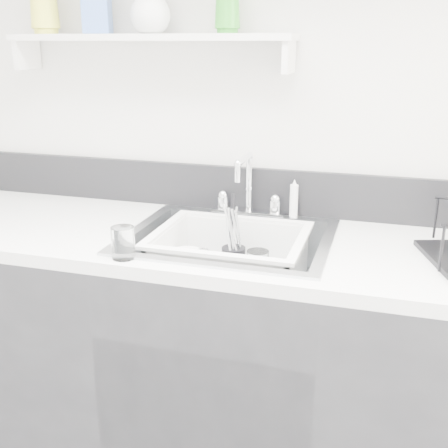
% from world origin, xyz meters
% --- Properties ---
extents(counter_run, '(3.20, 0.62, 0.92)m').
position_xyz_m(counter_run, '(0.00, 1.19, 0.46)').
color(counter_run, '#242428').
rests_on(counter_run, ground).
extents(backsplash, '(3.20, 0.02, 0.16)m').
position_xyz_m(backsplash, '(0.00, 1.49, 1.00)').
color(backsplash, black).
rests_on(backsplash, counter_run).
extents(sink, '(0.64, 0.52, 0.20)m').
position_xyz_m(sink, '(0.00, 1.19, 0.83)').
color(sink, silver).
rests_on(sink, counter_run).
extents(faucet, '(0.26, 0.18, 0.23)m').
position_xyz_m(faucet, '(0.00, 1.44, 0.98)').
color(faucet, silver).
rests_on(faucet, counter_run).
extents(side_sprayer, '(0.03, 0.03, 0.14)m').
position_xyz_m(side_sprayer, '(0.16, 1.44, 0.99)').
color(side_sprayer, white).
rests_on(side_sprayer, counter_run).
extents(wall_shelf, '(1.00, 0.16, 0.12)m').
position_xyz_m(wall_shelf, '(-0.35, 1.42, 1.51)').
color(wall_shelf, silver).
rests_on(wall_shelf, room_shell).
extents(wash_tub, '(0.59, 0.55, 0.19)m').
position_xyz_m(wash_tub, '(0.00, 1.19, 0.85)').
color(wash_tub, white).
rests_on(wash_tub, sink).
extents(plate_stack, '(0.23, 0.22, 0.09)m').
position_xyz_m(plate_stack, '(-0.14, 1.16, 0.79)').
color(plate_stack, white).
rests_on(plate_stack, wash_tub).
extents(utensil_cup, '(0.08, 0.08, 0.26)m').
position_xyz_m(utensil_cup, '(0.00, 1.25, 0.82)').
color(utensil_cup, black).
rests_on(utensil_cup, wash_tub).
extents(ladle, '(0.25, 0.29, 0.08)m').
position_xyz_m(ladle, '(-0.05, 1.16, 0.81)').
color(ladle, silver).
rests_on(ladle, wash_tub).
extents(tumbler_in_tub, '(0.08, 0.08, 0.10)m').
position_xyz_m(tumbler_in_tub, '(0.09, 1.23, 0.82)').
color(tumbler_in_tub, white).
rests_on(tumbler_in_tub, wash_tub).
extents(tumbler_counter, '(0.07, 0.07, 0.09)m').
position_xyz_m(tumbler_counter, '(-0.24, 0.94, 0.97)').
color(tumbler_counter, white).
rests_on(tumbler_counter, counter_run).
extents(bowl_small, '(0.15, 0.15, 0.04)m').
position_xyz_m(bowl_small, '(0.10, 1.13, 0.78)').
color(bowl_small, white).
rests_on(bowl_small, wash_tub).
extents(soap_bottle_b, '(0.11, 0.11, 0.20)m').
position_xyz_m(soap_bottle_b, '(-0.53, 1.40, 1.63)').
color(soap_bottle_b, '#486FC0').
rests_on(soap_bottle_b, wall_shelf).
extents(soap_bottle_c, '(0.15, 0.15, 0.17)m').
position_xyz_m(soap_bottle_c, '(-0.33, 1.40, 1.62)').
color(soap_bottle_c, silver).
rests_on(soap_bottle_c, wall_shelf).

